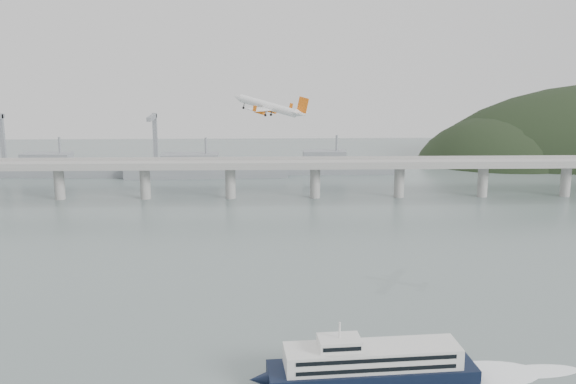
{
  "coord_description": "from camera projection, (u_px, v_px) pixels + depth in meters",
  "views": [
    {
      "loc": [
        -6.69,
        -188.63,
        90.68
      ],
      "look_at": [
        0.0,
        55.0,
        36.0
      ],
      "focal_mm": 42.0,
      "sensor_mm": 36.0,
      "label": 1
    }
  ],
  "objects": [
    {
      "name": "ground",
      "position": [
        293.0,
        347.0,
        204.02
      ],
      "size": [
        900.0,
        900.0,
        0.0
      ],
      "primitive_type": "plane",
      "color": "slate",
      "rests_on": "ground"
    },
    {
      "name": "bridge",
      "position": [
        279.0,
        169.0,
        395.2
      ],
      "size": [
        800.0,
        22.0,
        23.9
      ],
      "color": "#959593",
      "rests_on": "ground"
    },
    {
      "name": "distant_fleet",
      "position": [
        51.0,
        168.0,
        457.04
      ],
      "size": [
        453.0,
        60.9,
        40.0
      ],
      "color": "slate",
      "rests_on": "ground"
    },
    {
      "name": "ferry",
      "position": [
        372.0,
        365.0,
        182.88
      ],
      "size": [
        93.59,
        21.35,
        17.64
      ],
      "rotation": [
        0.0,
        0.0,
        0.08
      ],
      "color": "black",
      "rests_on": "ground"
    },
    {
      "name": "airliner",
      "position": [
        270.0,
        107.0,
        270.97
      ],
      "size": [
        31.38,
        29.74,
        9.55
      ],
      "rotation": [
        0.05,
        -0.2,
        2.63
      ],
      "color": "white",
      "rests_on": "ground"
    }
  ]
}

